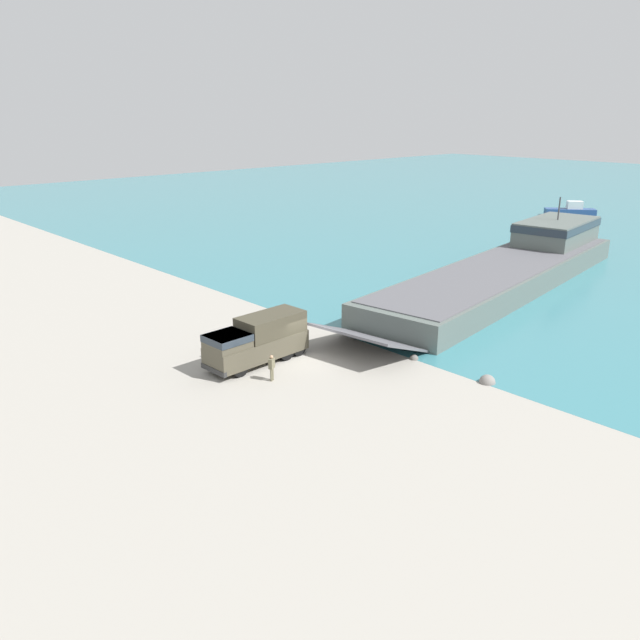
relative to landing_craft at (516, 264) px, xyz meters
The scene contains 9 objects.
ground_plane 27.87m from the landing_craft, 86.83° to the right, with size 240.00×240.00×0.00m, color #9E998E.
landing_craft is the anchor object (origin of this frame).
military_truck 30.68m from the landing_craft, 90.89° to the right, with size 2.55×7.14×3.01m.
soldier_on_ramp 31.94m from the landing_craft, 85.71° to the right, with size 0.40×0.50×1.64m.
moored_boat_c 44.63m from the landing_craft, 109.41° to the left, with size 7.09×6.38×2.28m.
mooring_bollard 24.61m from the landing_craft, 105.36° to the right, with size 0.26×0.26×0.82m.
shoreline_rock_a 25.41m from the landing_craft, 63.15° to the right, with size 0.98×0.98×0.98m, color gray.
shoreline_rock_b 23.71m from the landing_craft, 75.12° to the right, with size 0.60×0.60×0.60m, color #66605B.
shoreline_rock_c 24.81m from the landing_craft, 105.42° to the right, with size 0.53×0.53×0.53m, color gray.
Camera 1 is at (28.00, -25.59, 15.39)m, focal length 35.00 mm.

